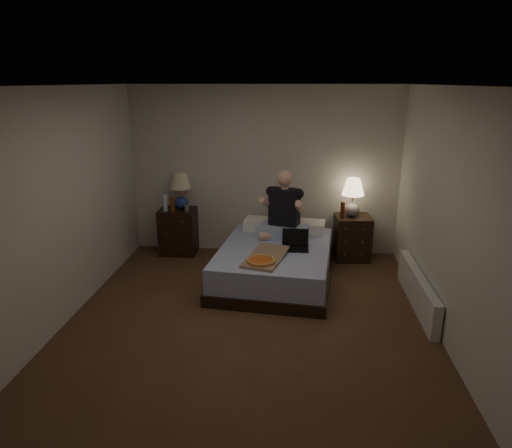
# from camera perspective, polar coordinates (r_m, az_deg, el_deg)

# --- Properties ---
(floor) EXTENTS (4.00, 4.50, 0.00)m
(floor) POSITION_cam_1_polar(r_m,az_deg,el_deg) (5.15, -0.90, -12.10)
(floor) COLOR brown
(floor) RESTS_ON ground
(ceiling) EXTENTS (4.00, 4.50, 0.00)m
(ceiling) POSITION_cam_1_polar(r_m,az_deg,el_deg) (4.48, -1.05, 16.93)
(ceiling) COLOR white
(ceiling) RESTS_ON ground
(wall_back) EXTENTS (4.00, 0.00, 2.50)m
(wall_back) POSITION_cam_1_polar(r_m,az_deg,el_deg) (6.85, 1.00, 6.58)
(wall_back) COLOR silver
(wall_back) RESTS_ON ground
(wall_front) EXTENTS (4.00, 0.00, 2.50)m
(wall_front) POSITION_cam_1_polar(r_m,az_deg,el_deg) (2.60, -6.24, -12.44)
(wall_front) COLOR silver
(wall_front) RESTS_ON ground
(wall_left) EXTENTS (0.00, 4.50, 2.50)m
(wall_left) POSITION_cam_1_polar(r_m,az_deg,el_deg) (5.26, -23.22, 1.80)
(wall_left) COLOR silver
(wall_left) RESTS_ON ground
(wall_right) EXTENTS (0.00, 4.50, 2.50)m
(wall_right) POSITION_cam_1_polar(r_m,az_deg,el_deg) (4.88, 23.06, 0.70)
(wall_right) COLOR silver
(wall_right) RESTS_ON ground
(bed) EXTENTS (1.59, 2.00, 0.47)m
(bed) POSITION_cam_1_polar(r_m,az_deg,el_deg) (6.06, 2.38, -4.93)
(bed) COLOR #6279C4
(bed) RESTS_ON floor
(nightstand_left) EXTENTS (0.54, 0.49, 0.69)m
(nightstand_left) POSITION_cam_1_polar(r_m,az_deg,el_deg) (7.09, -9.63, -0.83)
(nightstand_left) COLOR black
(nightstand_left) RESTS_ON floor
(nightstand_right) EXTENTS (0.53, 0.49, 0.65)m
(nightstand_right) POSITION_cam_1_polar(r_m,az_deg,el_deg) (6.89, 11.92, -1.68)
(nightstand_right) COLOR black
(nightstand_right) RESTS_ON floor
(lamp_left) EXTENTS (0.40, 0.40, 0.56)m
(lamp_left) POSITION_cam_1_polar(r_m,az_deg,el_deg) (6.91, -9.40, 4.11)
(lamp_left) COLOR navy
(lamp_left) RESTS_ON nightstand_left
(lamp_right) EXTENTS (0.32, 0.32, 0.56)m
(lamp_right) POSITION_cam_1_polar(r_m,az_deg,el_deg) (6.73, 11.99, 3.25)
(lamp_right) COLOR gray
(lamp_right) RESTS_ON nightstand_right
(water_bottle) EXTENTS (0.07, 0.07, 0.25)m
(water_bottle) POSITION_cam_1_polar(r_m,az_deg,el_deg) (6.87, -11.27, 2.61)
(water_bottle) COLOR white
(water_bottle) RESTS_ON nightstand_left
(soda_can) EXTENTS (0.07, 0.07, 0.10)m
(soda_can) POSITION_cam_1_polar(r_m,az_deg,el_deg) (6.81, -8.68, 1.95)
(soda_can) COLOR #ABABA6
(soda_can) RESTS_ON nightstand_left
(beer_bottle_left) EXTENTS (0.06, 0.06, 0.23)m
(beer_bottle_left) POSITION_cam_1_polar(r_m,az_deg,el_deg) (6.78, -10.39, 2.37)
(beer_bottle_left) COLOR #602D0D
(beer_bottle_left) RESTS_ON nightstand_left
(beer_bottle_right) EXTENTS (0.06, 0.06, 0.23)m
(beer_bottle_right) POSITION_cam_1_polar(r_m,az_deg,el_deg) (6.69, 10.77, 1.76)
(beer_bottle_right) COLOR #531D0B
(beer_bottle_right) RESTS_ON nightstand_right
(person) EXTENTS (0.78, 0.69, 0.93)m
(person) POSITION_cam_1_polar(r_m,az_deg,el_deg) (6.24, 3.44, 2.46)
(person) COLOR black
(person) RESTS_ON bed
(laptop) EXTENTS (0.34, 0.28, 0.24)m
(laptop) POSITION_cam_1_polar(r_m,az_deg,el_deg) (5.86, 4.94, -2.10)
(laptop) COLOR black
(laptop) RESTS_ON bed
(pizza_box) EXTENTS (0.58, 0.84, 0.08)m
(pizza_box) POSITION_cam_1_polar(r_m,az_deg,el_deg) (5.40, 0.63, -4.69)
(pizza_box) COLOR #9E825E
(pizza_box) RESTS_ON bed
(radiator) EXTENTS (0.10, 1.60, 0.40)m
(radiator) POSITION_cam_1_polar(r_m,az_deg,el_deg) (5.71, 19.53, -7.81)
(radiator) COLOR silver
(radiator) RESTS_ON floor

